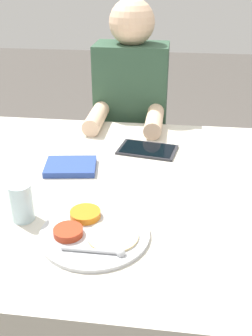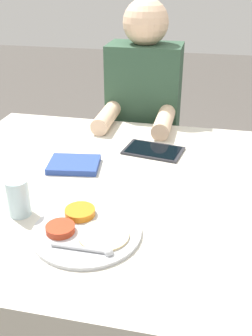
{
  "view_description": "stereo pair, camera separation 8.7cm",
  "coord_description": "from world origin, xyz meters",
  "px_view_note": "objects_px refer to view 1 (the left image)",
  "views": [
    {
      "loc": [
        0.2,
        -1.04,
        1.38
      ],
      "look_at": [
        0.06,
        -0.0,
        0.83
      ],
      "focal_mm": 42.0,
      "sensor_mm": 36.0,
      "label": 1
    },
    {
      "loc": [
        0.28,
        -1.03,
        1.38
      ],
      "look_at": [
        0.06,
        -0.0,
        0.83
      ],
      "focal_mm": 42.0,
      "sensor_mm": 36.0,
      "label": 2
    }
  ],
  "objects_px": {
    "tablet_device": "(148,150)",
    "person_diner": "(131,144)",
    "thali_tray": "(93,232)",
    "red_notebook": "(71,167)",
    "drinking_glass": "(21,202)"
  },
  "relations": [
    {
      "from": "red_notebook",
      "to": "person_diner",
      "type": "relative_size",
      "value": 0.14
    },
    {
      "from": "thali_tray",
      "to": "drinking_glass",
      "type": "xyz_separation_m",
      "value": [
        -0.2,
        0.04,
        0.04
      ]
    },
    {
      "from": "drinking_glass",
      "to": "tablet_device",
      "type": "bearing_deg",
      "value": 58.04
    },
    {
      "from": "thali_tray",
      "to": "red_notebook",
      "type": "relative_size",
      "value": 1.53
    },
    {
      "from": "thali_tray",
      "to": "tablet_device",
      "type": "relative_size",
      "value": 1.23
    },
    {
      "from": "tablet_device",
      "to": "person_diner",
      "type": "bearing_deg",
      "value": 104.58
    },
    {
      "from": "thali_tray",
      "to": "person_diner",
      "type": "relative_size",
      "value": 0.22
    },
    {
      "from": "thali_tray",
      "to": "red_notebook",
      "type": "xyz_separation_m",
      "value": [
        -0.15,
        0.34,
        -0.0
      ]
    },
    {
      "from": "thali_tray",
      "to": "person_diner",
      "type": "xyz_separation_m",
      "value": [
        -0.02,
        0.94,
        -0.18
      ]
    },
    {
      "from": "tablet_device",
      "to": "person_diner",
      "type": "relative_size",
      "value": 0.18
    },
    {
      "from": "red_notebook",
      "to": "tablet_device",
      "type": "bearing_deg",
      "value": 36.24
    },
    {
      "from": "tablet_device",
      "to": "red_notebook",
      "type": "bearing_deg",
      "value": -143.76
    },
    {
      "from": "thali_tray",
      "to": "tablet_device",
      "type": "distance_m",
      "value": 0.52
    },
    {
      "from": "person_diner",
      "to": "red_notebook",
      "type": "bearing_deg",
      "value": -102.13
    },
    {
      "from": "tablet_device",
      "to": "drinking_glass",
      "type": "bearing_deg",
      "value": -121.96
    }
  ]
}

